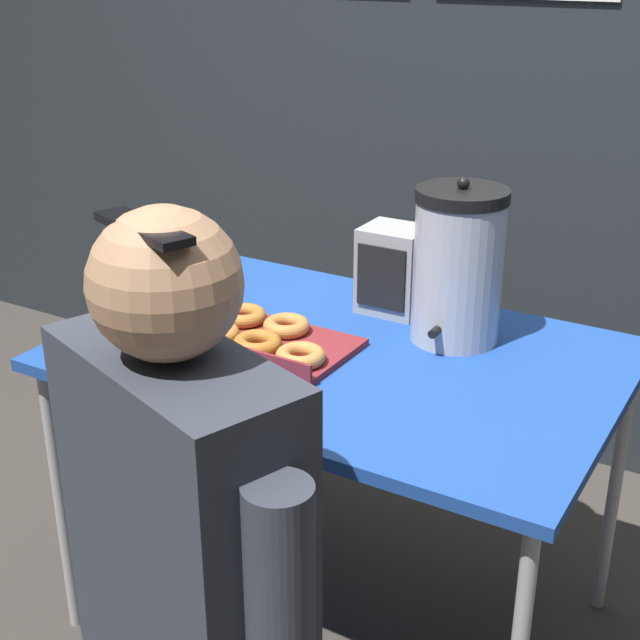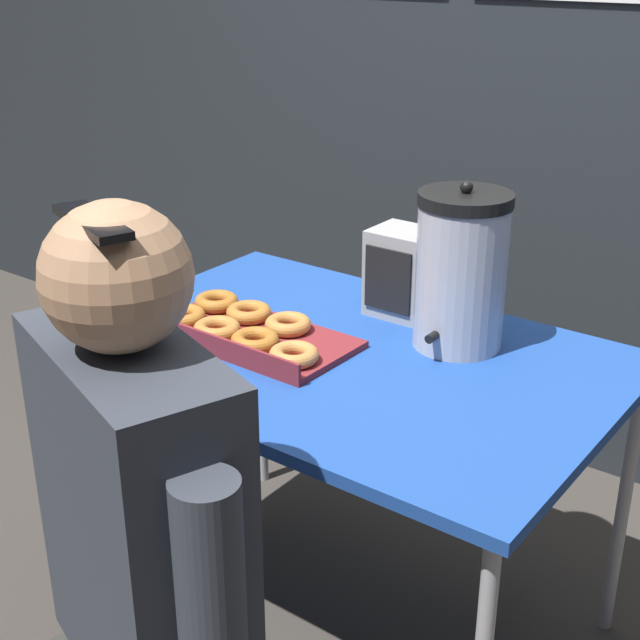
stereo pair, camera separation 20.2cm
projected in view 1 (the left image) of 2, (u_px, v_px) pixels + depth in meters
ground_plane at (340, 613)px, 2.32m from camera, size 12.00×12.00×0.00m
back_wall at (526, 41)px, 2.68m from camera, size 6.00×0.11×2.66m
folding_table at (343, 369)px, 2.04m from camera, size 1.23×0.84×0.76m
donut_box at (244, 333)px, 2.05m from camera, size 0.49×0.27×0.05m
coffee_urn at (458, 266)px, 2.01m from camera, size 0.21×0.24×0.38m
cell_phone at (85, 346)px, 2.02m from camera, size 0.10×0.15×0.01m
space_heater at (393, 270)px, 2.20m from camera, size 0.15×0.14×0.22m
person_seated at (188, 601)px, 1.47m from camera, size 0.58×0.35×1.28m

